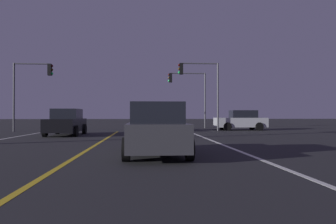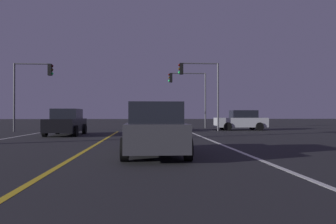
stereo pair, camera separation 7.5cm
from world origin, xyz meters
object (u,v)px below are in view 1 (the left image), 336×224
object	(u,v)px
car_lead_same_lane	(156,130)
car_ahead_far	(147,121)
traffic_light_far_right	(187,87)
car_crossing_side	(241,121)
traffic_light_near_left	(33,81)
traffic_light_near_right	(199,80)
car_oncoming	(66,122)

from	to	relation	value
car_lead_same_lane	car_ahead_far	bearing A→B (deg)	0.76
traffic_light_far_right	car_lead_same_lane	bearing A→B (deg)	79.59
car_crossing_side	traffic_light_near_left	size ratio (longest dim) A/B	0.80
car_lead_same_lane	car_crossing_side	bearing A→B (deg)	-25.83
car_crossing_side	traffic_light_far_right	xyz separation A→B (m)	(-4.08, 4.25, 3.27)
car_ahead_far	traffic_light_near_right	world-z (taller)	traffic_light_near_right
car_oncoming	traffic_light_near_right	bearing A→B (deg)	115.95
traffic_light_near_right	traffic_light_near_left	bearing A→B (deg)	0.00
car_ahead_far	car_oncoming	size ratio (longest dim) A/B	1.00
traffic_light_near_right	traffic_light_far_right	xyz separation A→B (m)	(-0.22, 5.50, -0.03)
car_crossing_side	traffic_light_near_right	world-z (taller)	traffic_light_near_right
car_lead_same_lane	car_oncoming	distance (m)	11.71
traffic_light_near_left	traffic_light_far_right	world-z (taller)	traffic_light_far_right
car_oncoming	traffic_light_near_right	size ratio (longest dim) A/B	0.78
car_crossing_side	traffic_light_near_left	world-z (taller)	traffic_light_near_left
traffic_light_near_right	traffic_light_far_right	distance (m)	5.50
car_crossing_side	traffic_light_far_right	bearing A→B (deg)	-46.14
car_ahead_far	traffic_light_near_left	xyz separation A→B (m)	(-8.94, -0.01, 3.16)
car_lead_same_lane	car_oncoming	xyz separation A→B (m)	(-5.43, 10.37, 0.00)
traffic_light_far_right	traffic_light_near_right	bearing A→B (deg)	92.34
car_crossing_side	car_oncoming	xyz separation A→B (m)	(-13.28, -5.83, 0.00)
car_crossing_side	car_lead_same_lane	world-z (taller)	same
car_ahead_far	car_lead_same_lane	world-z (taller)	same
traffic_light_far_right	car_ahead_far	bearing A→B (deg)	54.20
traffic_light_near_right	traffic_light_near_left	xyz separation A→B (m)	(-13.13, 0.00, -0.14)
traffic_light_near_left	traffic_light_far_right	distance (m)	14.02
car_ahead_far	traffic_light_near_right	xyz separation A→B (m)	(4.18, -0.01, 3.30)
car_crossing_side	traffic_light_near_left	distance (m)	17.32
car_ahead_far	car_lead_same_lane	bearing A→B (deg)	-179.24
car_crossing_side	traffic_light_near_right	size ratio (longest dim) A/B	0.78
car_oncoming	traffic_light_near_left	size ratio (longest dim) A/B	0.80
car_lead_same_lane	traffic_light_near_right	size ratio (longest dim) A/B	0.78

